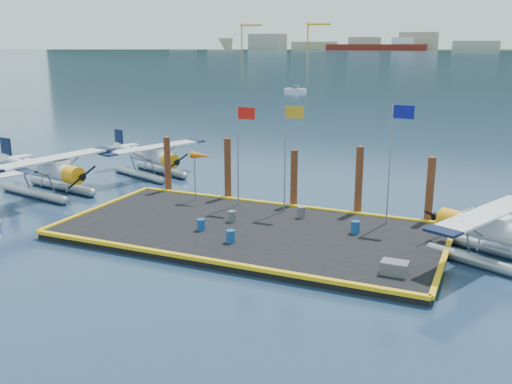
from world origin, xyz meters
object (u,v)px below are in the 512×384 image
(drum_3, at_px, (201,225))
(flagpole_yellow, at_px, (288,142))
(seaplane_c, at_px, (152,159))
(seaplane_d, at_px, (494,234))
(drum_1, at_px, (231,236))
(piling_1, at_px, (228,171))
(drum_4, at_px, (355,227))
(flagpole_red, at_px, (241,141))
(seaplane_b, at_px, (50,173))
(piling_0, at_px, (168,167))
(piling_3, at_px, (359,183))
(crate, at_px, (395,268))
(piling_4, at_px, (430,192))
(windsock, at_px, (201,157))
(drum_0, at_px, (232,216))
(piling_2, at_px, (294,181))
(flagpole_blue, at_px, (394,147))
(drum_5, at_px, (301,212))

(drum_3, distance_m, flagpole_yellow, 7.02)
(seaplane_c, height_order, seaplane_d, seaplane_d)
(seaplane_d, relative_size, drum_1, 13.84)
(seaplane_c, relative_size, piling_1, 2.11)
(drum_1, height_order, drum_4, drum_4)
(drum_1, height_order, drum_3, drum_1)
(flagpole_red, bearing_deg, seaplane_b, -173.84)
(piling_0, bearing_deg, seaplane_b, -157.43)
(seaplane_d, relative_size, piling_0, 2.20)
(drum_4, relative_size, piling_0, 0.16)
(drum_1, distance_m, piling_3, 9.11)
(piling_1, bearing_deg, drum_3, -75.44)
(crate, bearing_deg, seaplane_c, 148.21)
(piling_3, bearing_deg, piling_4, 0.00)
(windsock, xyz_separation_m, piling_4, (13.53, 1.60, -1.23))
(drum_4, bearing_deg, drum_0, -173.32)
(piling_4, bearing_deg, drum_3, -148.05)
(piling_0, bearing_deg, flagpole_red, -14.46)
(flagpole_red, bearing_deg, seaplane_d, -10.90)
(seaplane_b, height_order, flagpole_red, flagpole_red)
(seaplane_b, relative_size, drum_3, 16.11)
(seaplane_c, distance_m, drum_3, 15.27)
(piling_1, bearing_deg, seaplane_b, -165.52)
(seaplane_c, xyz_separation_m, crate, (20.94, -12.98, -0.71))
(flagpole_yellow, bearing_deg, seaplane_d, -13.69)
(seaplane_c, bearing_deg, piling_2, 92.15)
(drum_4, relative_size, flagpole_blue, 0.10)
(crate, relative_size, piling_0, 0.29)
(flagpole_red, relative_size, piling_2, 1.58)
(drum_5, xyz_separation_m, flagpole_red, (-4.15, 0.83, 3.68))
(seaplane_c, bearing_deg, piling_0, 64.29)
(piling_4, bearing_deg, flagpole_red, -171.57)
(piling_0, xyz_separation_m, piling_2, (9.00, 0.00, -0.10))
(drum_0, bearing_deg, piling_0, 146.43)
(flagpole_red, height_order, windsock, flagpole_red)
(seaplane_b, bearing_deg, piling_3, 109.50)
(drum_5, xyz_separation_m, piling_2, (-1.36, 2.43, 1.18))
(seaplane_d, height_order, crate, seaplane_d)
(flagpole_blue, bearing_deg, seaplane_b, -176.28)
(crate, height_order, piling_1, piling_1)
(drum_4, bearing_deg, seaplane_b, 177.75)
(drum_5, relative_size, windsock, 0.20)
(crate, bearing_deg, seaplane_b, 167.12)
(drum_3, distance_m, flagpole_blue, 11.05)
(seaplane_b, relative_size, seaplane_c, 1.11)
(crate, bearing_deg, drum_5, 136.03)
(piling_0, bearing_deg, seaplane_c, 133.72)
(flagpole_red, distance_m, piling_3, 7.33)
(seaplane_d, relative_size, flagpole_blue, 1.35)
(drum_1, bearing_deg, piling_4, 42.62)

